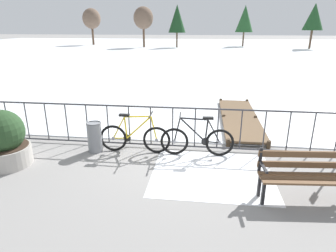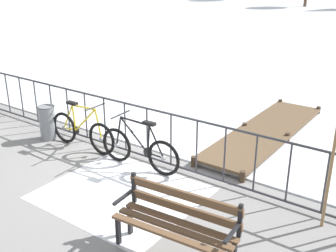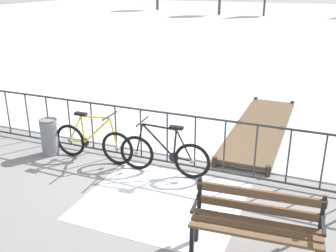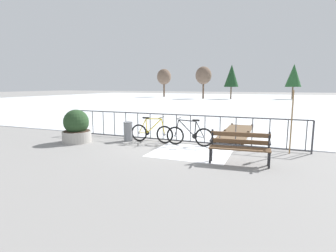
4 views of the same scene
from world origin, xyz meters
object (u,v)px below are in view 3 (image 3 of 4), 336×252
Objects in this scene: trash_bin at (50,137)px; bicycle_near_railing at (93,142)px; bicycle_second at (164,155)px; park_bench at (256,219)px.

bicycle_near_railing is at bearing 4.89° from trash_bin.
park_bench is (1.91, -1.58, 0.14)m from bicycle_second.
park_bench is 4.61m from trash_bin.
park_bench is at bearing -39.48° from bicycle_second.
bicycle_near_railing is 2.34× the size of trash_bin.
bicycle_second is at bearing 140.52° from park_bench.
bicycle_near_railing is 3.75m from park_bench.
bicycle_second is at bearing 1.82° from trash_bin.
bicycle_near_railing is 1.05× the size of park_bench.
trash_bin is at bearing -175.11° from bicycle_near_railing.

